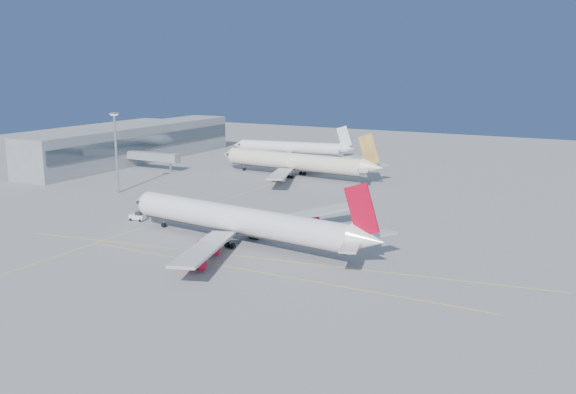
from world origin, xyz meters
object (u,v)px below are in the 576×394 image
object	(u,v)px
light_mast	(116,146)
pushback_tug	(138,216)
airliner_etihad	(298,162)
airliner_virgin	(244,221)
airliner_third	(293,148)

from	to	relation	value
light_mast	pushback_tug	bearing A→B (deg)	-40.10
airliner_etihad	pushback_tug	size ratio (longest dim) A/B	15.52
light_mast	airliner_etihad	bearing A→B (deg)	54.56
airliner_virgin	light_mast	world-z (taller)	light_mast
pushback_tug	airliner_third	bearing A→B (deg)	90.70
airliner_etihad	light_mast	bearing A→B (deg)	-120.69
pushback_tug	light_mast	distance (m)	41.61
airliner_virgin	light_mast	xyz separation A→B (m)	(-66.34, 30.99, 9.62)
airliner_virgin	airliner_etihad	distance (m)	88.30
airliner_virgin	light_mast	distance (m)	73.85
pushback_tug	light_mast	xyz separation A→B (m)	(-30.00, 25.27, 13.88)
airliner_third	light_mast	size ratio (longest dim) A/B	2.16
airliner_virgin	pushback_tug	distance (m)	37.03
airliner_virgin	airliner_third	xyz separation A→B (m)	(-52.05, 123.49, -0.89)
pushback_tug	airliner_virgin	bearing A→B (deg)	-15.85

